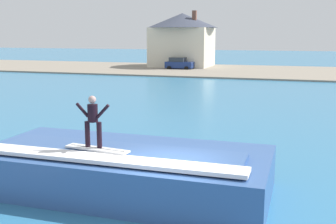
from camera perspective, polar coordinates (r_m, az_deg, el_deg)
name	(u,v)px	position (r m, az deg, el deg)	size (l,w,h in m)	color
ground_plane	(168,212)	(12.47, -0.01, -13.56)	(260.00, 260.00, 0.00)	teal
wave_crest	(124,169)	(13.92, -5.98, -7.80)	(9.37, 4.36, 1.54)	#345793
surfboard	(97,149)	(13.29, -9.66, -4.99)	(2.21, 0.68, 0.06)	white
surfer	(93,119)	(13.19, -10.22, -0.91)	(1.16, 0.32, 1.64)	black
shoreline_bank	(275,72)	(59.13, 14.38, 5.34)	(120.00, 20.99, 0.19)	gray
car_near_shore	(179,64)	(61.25, 1.54, 6.63)	(3.98, 2.32, 1.86)	navy
house_with_chimney	(182,38)	(66.18, 1.97, 10.13)	(10.95, 10.95, 8.66)	beige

